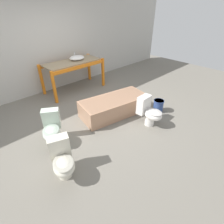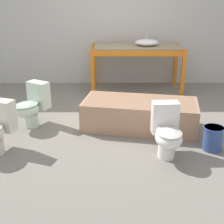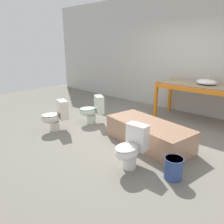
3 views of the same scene
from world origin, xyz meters
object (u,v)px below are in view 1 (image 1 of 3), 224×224
Objects in this scene: toilet_near at (52,128)px; toilet_extra at (62,160)px; toilet_far at (149,112)px; bucket_white at (158,106)px; bathtub_main at (114,105)px; sink_basin at (77,58)px.

toilet_near is 0.90m from toilet_extra.
toilet_far is 1.00× the size of toilet_extra.
bucket_white is at bearing 20.66° from toilet_extra.
bathtub_main is 2.71× the size of toilet_extra.
bathtub_main is 5.59× the size of bucket_white.
bathtub_main is at bearing 41.58° from toilet_extra.
bathtub_main is at bearing -98.45° from sink_basin.
bucket_white is at bearing 11.80° from toilet_far.
bathtub_main is at bearing 141.40° from bucket_white.
bathtub_main is 2.71× the size of toilet_far.
toilet_near is 2.06× the size of bucket_white.
toilet_far is at bearing -62.93° from bathtub_main.
toilet_far is at bearing -165.95° from bucket_white.
sink_basin reaches higher than bathtub_main.
toilet_near is (-1.64, 0.08, 0.09)m from bathtub_main.
toilet_near is at bearing -135.91° from sink_basin.
toilet_near is 2.66m from bucket_white.
toilet_extra is at bearing -128.81° from sink_basin.
toilet_far is 0.68m from bucket_white.
toilet_far reaches higher than bathtub_main.
toilet_near reaches higher than bathtub_main.
toilet_far is 2.06× the size of bucket_white.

